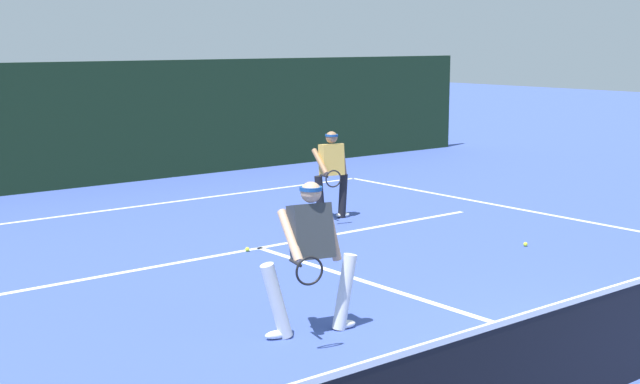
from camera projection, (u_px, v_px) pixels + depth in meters
court_line_baseline_far at (131, 207)px, 16.21m from camera, size 10.89×0.10×0.01m
court_line_service at (260, 248)px, 13.04m from camera, size 8.88×0.10×0.01m
court_line_centre at (410, 296)px, 10.61m from camera, size 0.10×6.40×0.01m
player_near at (311, 251)px, 9.09m from camera, size 1.10×0.87×1.63m
player_far at (331, 171)px, 15.04m from camera, size 0.89×0.87×1.52m
tennis_ball at (247, 249)px, 12.83m from camera, size 0.07×0.07×0.07m
tennis_ball_extra at (525, 244)px, 13.14m from camera, size 0.07×0.07×0.07m
back_fence_windscreen at (68, 126)px, 18.09m from camera, size 22.82×0.12×2.62m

